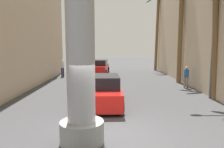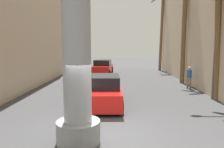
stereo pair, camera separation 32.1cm
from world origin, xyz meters
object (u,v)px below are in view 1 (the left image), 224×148
object	(u,v)px
car_lead	(101,91)
palm_tree_mid_right	(181,21)
street_lamp	(206,25)
car_far	(99,67)
palm_tree_near_right	(216,19)
pedestrian_mid_right	(186,76)
palm_tree_far_right	(157,24)
pedestrian_far_left	(62,67)

from	to	relation	value
car_lead	palm_tree_mid_right	world-z (taller)	palm_tree_mid_right
street_lamp	car_lead	xyz separation A→B (m)	(-5.91, -1.27, -3.50)
car_far	palm_tree_near_right	bearing A→B (deg)	-58.61
car_lead	palm_tree_mid_right	distance (m)	10.23
pedestrian_mid_right	palm_tree_far_right	bearing A→B (deg)	88.97
pedestrian_mid_right	street_lamp	bearing A→B (deg)	-91.00
palm_tree_near_right	palm_tree_mid_right	bearing A→B (deg)	91.30
palm_tree_near_right	pedestrian_mid_right	distance (m)	4.96
car_far	palm_tree_near_right	xyz separation A→B (m)	(7.18, -11.77, 3.81)
car_lead	pedestrian_mid_right	bearing A→B (deg)	36.33
street_lamp	palm_tree_near_right	world-z (taller)	street_lamp
car_lead	palm_tree_far_right	bearing A→B (deg)	69.19
car_far	pedestrian_far_left	distance (m)	4.34
car_far	pedestrian_far_left	world-z (taller)	pedestrian_far_left
car_lead	car_far	bearing A→B (deg)	93.93
street_lamp	palm_tree_mid_right	distance (m)	5.70
street_lamp	palm_tree_near_right	bearing A→B (deg)	-32.71
palm_tree_mid_right	pedestrian_mid_right	world-z (taller)	palm_tree_mid_right
car_lead	car_far	xyz separation A→B (m)	(-0.88, 12.79, 0.03)
street_lamp	pedestrian_mid_right	bearing A→B (deg)	89.00
pedestrian_far_left	car_far	bearing A→B (deg)	36.69
car_far	palm_tree_far_right	world-z (taller)	palm_tree_far_right
palm_tree_near_right	pedestrian_mid_right	size ratio (longest dim) A/B	4.18
car_lead	palm_tree_mid_right	size ratio (longest dim) A/B	0.59
pedestrian_far_left	car_lead	bearing A→B (deg)	-66.89
street_lamp	palm_tree_far_right	bearing A→B (deg)	88.98
car_lead	palm_tree_near_right	size ratio (longest dim) A/B	0.75
palm_tree_mid_right	pedestrian_mid_right	xyz separation A→B (m)	(-0.21, -2.52, -4.13)
pedestrian_far_left	pedestrian_mid_right	bearing A→B (deg)	-29.42
palm_tree_mid_right	pedestrian_far_left	distance (m)	11.75
pedestrian_far_left	palm_tree_near_right	bearing A→B (deg)	-40.75
street_lamp	palm_tree_mid_right	bearing A→B (deg)	87.32
car_lead	palm_tree_far_right	xyz separation A→B (m)	(6.18, 16.25, 5.01)
car_far	palm_tree_mid_right	distance (m)	10.15
palm_tree_near_right	pedestrian_mid_right	xyz separation A→B (m)	(-0.34, 3.37, -3.62)
palm_tree_far_right	palm_tree_mid_right	world-z (taller)	palm_tree_far_right
palm_tree_far_right	palm_tree_near_right	size ratio (longest dim) A/B	1.41
pedestrian_mid_right	pedestrian_far_left	distance (m)	11.84
car_lead	palm_tree_mid_right	bearing A→B (deg)	48.19
car_lead	car_far	world-z (taller)	same
car_lead	palm_tree_near_right	distance (m)	7.45
car_lead	palm_tree_near_right	bearing A→B (deg)	9.16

